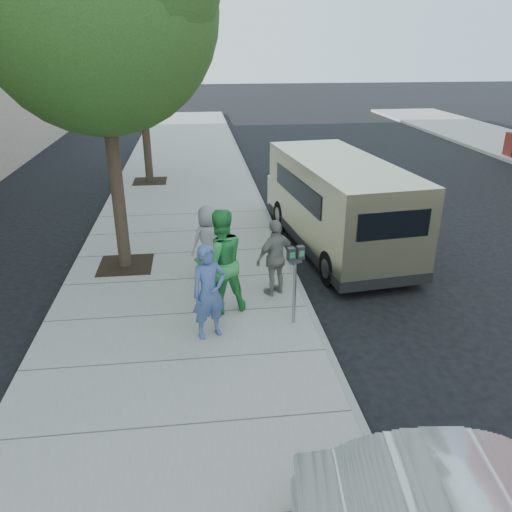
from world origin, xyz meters
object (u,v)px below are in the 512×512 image
Objects in this scene: person_officer at (209,292)px; person_gray_shirt at (209,241)px; parking_meter at (295,269)px; person_green_shirt at (220,261)px; person_striped_polo at (276,258)px; tree_near at (99,1)px; van at (337,202)px; tree_far at (139,41)px.

person_officer is 1.07× the size of person_gray_shirt.
parking_meter is 0.94× the size of person_gray_shirt.
person_gray_shirt is (-0.17, 1.59, -0.22)m from person_green_shirt.
person_gray_shirt is at bearing -99.48° from person_green_shirt.
person_officer reaches higher than person_striped_polo.
person_officer is at bearing -61.21° from tree_near.
person_striped_polo is at bearing -29.79° from tree_near.
tree_near is at bearing -64.61° from person_green_shirt.
parking_meter is at bearing -12.64° from person_officer.
van reaches higher than person_striped_polo.
van is at bearing -52.93° from tree_far.
person_green_shirt is at bearing -78.54° from tree_far.
person_officer is 1.07× the size of person_striped_polo.
person_green_shirt is at bearing -140.26° from van.
tree_far is 1.04× the size of van.
parking_meter is 0.24× the size of van.
person_striped_polo is (-1.95, -2.66, -0.26)m from van.
tree_far is 10.80m from person_green_shirt.
person_green_shirt reaches higher than parking_meter.
tree_near reaches higher than person_striped_polo.
van is 3.62m from person_gray_shirt.
van is at bearing 9.70° from tree_near.
van reaches higher than person_green_shirt.
person_green_shirt is at bearing -49.19° from tree_near.
person_gray_shirt is at bearing 106.73° from parking_meter.
tree_far is at bearing 91.32° from parking_meter.
person_green_shirt reaches higher than person_gray_shirt.
van is 4.44m from person_green_shirt.
tree_far is 11.64m from person_officer.
person_officer is at bearing -135.50° from van.
tree_far is at bearing -100.69° from person_striped_polo.
tree_near is at bearing -58.92° from person_striped_polo.
van is 3.98× the size of person_striped_polo.
person_green_shirt reaches higher than person_officer.
van is (5.08, -6.73, -3.69)m from tree_far.
person_striped_polo is at bearing -169.69° from person_green_shirt.
parking_meter is 1.22m from person_striped_polo.
tree_near is at bearing 121.88° from parking_meter.
tree_near is 4.51× the size of person_officer.
tree_far reaches higher than person_green_shirt.
parking_meter is at bearing -42.21° from tree_near.
tree_near reaches higher than van.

